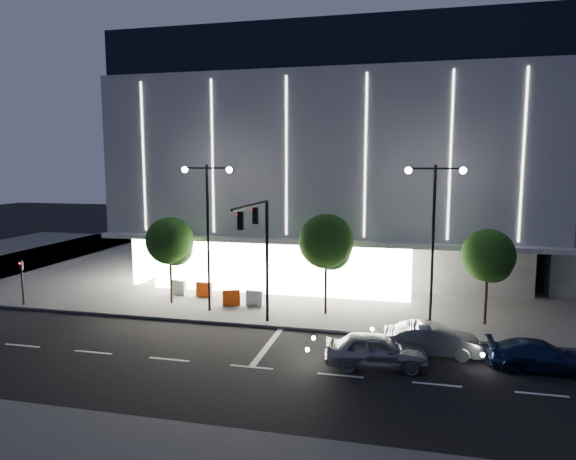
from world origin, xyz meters
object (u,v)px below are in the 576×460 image
(street_lamp_west, at_px, (208,216))
(tree_left, at_px, (170,243))
(ped_signal_far, at_px, (22,278))
(barrier_d, at_px, (255,298))
(street_lamp_east, at_px, (434,222))
(tree_right, at_px, (488,258))
(traffic_mast, at_px, (260,240))
(barrier_b, at_px, (179,288))
(barrier_c, at_px, (204,290))
(car_third, at_px, (540,356))
(car_second, at_px, (432,340))
(tree_mid, at_px, (327,244))
(car_lead, at_px, (376,350))
(barrier_a, at_px, (231,298))

(street_lamp_west, height_order, tree_left, street_lamp_west)
(ped_signal_far, xyz_separation_m, barrier_d, (14.40, 3.05, -1.24))
(street_lamp_west, xyz_separation_m, tree_left, (-2.97, 1.02, -1.92))
(street_lamp_west, height_order, street_lamp_east, same)
(street_lamp_east, distance_m, tree_left, 16.12)
(street_lamp_east, bearing_deg, barrier_d, 171.69)
(tree_right, height_order, barrier_d, tree_right)
(tree_left, bearing_deg, tree_right, -0.00)
(traffic_mast, bearing_deg, barrier_b, 142.35)
(tree_right, xyz_separation_m, barrier_b, (-19.49, 2.07, -3.23))
(tree_left, distance_m, barrier_c, 4.13)
(street_lamp_west, relative_size, barrier_d, 8.18)
(tree_left, bearing_deg, barrier_b, 103.25)
(tree_left, relative_size, car_third, 1.29)
(ped_signal_far, xyz_separation_m, barrier_c, (10.45, 4.41, -1.24))
(tree_right, xyz_separation_m, car_second, (-3.11, -5.12, -3.14))
(tree_mid, distance_m, barrier_c, 9.53)
(car_second, bearing_deg, barrier_b, 63.40)
(traffic_mast, relative_size, car_lead, 1.55)
(ped_signal_far, bearing_deg, car_second, -5.96)
(barrier_d, bearing_deg, car_lead, -40.31)
(street_lamp_east, bearing_deg, barrier_a, 173.76)
(car_third, bearing_deg, barrier_c, 67.88)
(street_lamp_west, bearing_deg, tree_left, 161.06)
(car_second, height_order, car_third, car_second)
(street_lamp_west, bearing_deg, street_lamp_east, 0.00)
(ped_signal_far, distance_m, tree_left, 9.61)
(barrier_a, bearing_deg, tree_left, 159.58)
(street_lamp_west, xyz_separation_m, car_third, (17.50, -4.85, -5.31))
(tree_mid, xyz_separation_m, barrier_c, (-8.58, 1.89, -3.68))
(barrier_c, bearing_deg, barrier_d, -15.88)
(street_lamp_west, distance_m, tree_mid, 7.28)
(street_lamp_east, relative_size, barrier_c, 8.18)
(traffic_mast, xyz_separation_m, barrier_c, (-5.55, 5.57, -4.38))
(tree_right, distance_m, barrier_c, 17.97)
(street_lamp_west, distance_m, car_second, 14.52)
(tree_mid, bearing_deg, street_lamp_east, -9.69)
(tree_mid, height_order, barrier_b, tree_mid)
(car_third, bearing_deg, tree_left, 74.04)
(traffic_mast, bearing_deg, ped_signal_far, 175.85)
(tree_right, bearing_deg, tree_mid, 180.00)
(traffic_mast, xyz_separation_m, car_third, (13.50, -2.18, -4.38))
(ped_signal_far, bearing_deg, barrier_b, 28.30)
(street_lamp_west, xyz_separation_m, barrier_c, (-1.55, 2.91, -5.31))
(traffic_mast, height_order, street_lamp_east, street_lamp_east)
(barrier_a, distance_m, barrier_b, 4.75)
(tree_left, xyz_separation_m, car_third, (20.47, -5.87, -3.39))
(tree_right, relative_size, barrier_d, 5.01)
(car_second, height_order, barrier_d, car_second)
(street_lamp_west, relative_size, car_lead, 1.97)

